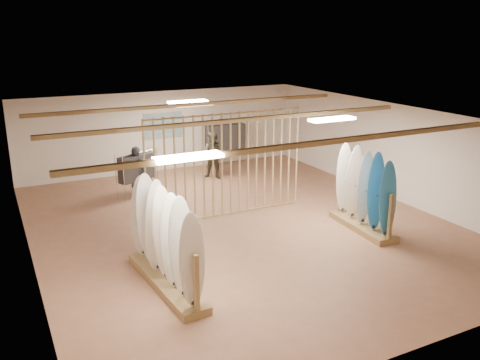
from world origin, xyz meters
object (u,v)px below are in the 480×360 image
shopper_a (137,168)px  clothing_rack_b (225,137)px  shopper_b (214,152)px  clothing_rack_a (137,167)px  rack_left (165,253)px  rack_right (364,203)px

shopper_a → clothing_rack_b: bearing=-112.9°
clothing_rack_b → shopper_a: size_ratio=0.96×
shopper_b → shopper_a: bearing=-124.8°
shopper_a → shopper_b: (2.82, 0.72, 0.04)m
clothing_rack_a → rack_left: bearing=-124.9°
clothing_rack_a → shopper_b: bearing=-10.7°
clothing_rack_b → shopper_b: bearing=-130.5°
clothing_rack_a → clothing_rack_b: 4.28m
clothing_rack_a → clothing_rack_b: size_ratio=0.82×
rack_left → clothing_rack_b: bearing=53.5°
rack_left → clothing_rack_a: size_ratio=2.12×
rack_left → shopper_b: rack_left is taller
shopper_b → clothing_rack_a: bearing=-125.5°
rack_left → clothing_rack_b: size_ratio=1.73×
clothing_rack_b → shopper_a: bearing=-154.3°
rack_right → shopper_a: bearing=134.3°
rack_left → shopper_b: 7.47m
rack_left → clothing_rack_a: (1.06, 5.71, 0.20)m
rack_left → clothing_rack_b: 9.07m
clothing_rack_b → shopper_a: shopper_a is taller
rack_right → clothing_rack_b: rack_right is taller
clothing_rack_b → shopper_a: (-3.83, -1.96, -0.21)m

